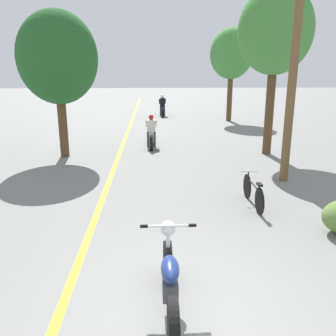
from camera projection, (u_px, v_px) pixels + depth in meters
ground_plane at (188, 323)px, 4.57m from camera, size 120.00×120.00×0.00m
lane_stripe_center at (124, 141)px, 16.24m from camera, size 0.14×48.00×0.01m
utility_pole at (293, 77)px, 9.65m from camera, size 1.10×0.24×5.72m
roadside_tree_right_near at (275, 32)px, 12.54m from camera, size 2.67×2.40×6.01m
roadside_tree_right_far at (232, 54)px, 21.42m from camera, size 2.61×2.35×5.56m
roadside_tree_left at (58, 58)px, 12.41m from camera, size 2.80×2.52×5.15m
motorcycle_foreground at (170, 281)px, 4.68m from camera, size 0.79×2.05×1.06m
motorcycle_rider_lead at (151, 135)px, 14.84m from camera, size 0.50×2.12×1.35m
motorcycle_rider_far at (162, 108)px, 24.72m from camera, size 0.50×2.07×1.48m
bicycle_parked at (253, 192)px, 8.40m from camera, size 0.44×1.67×0.72m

